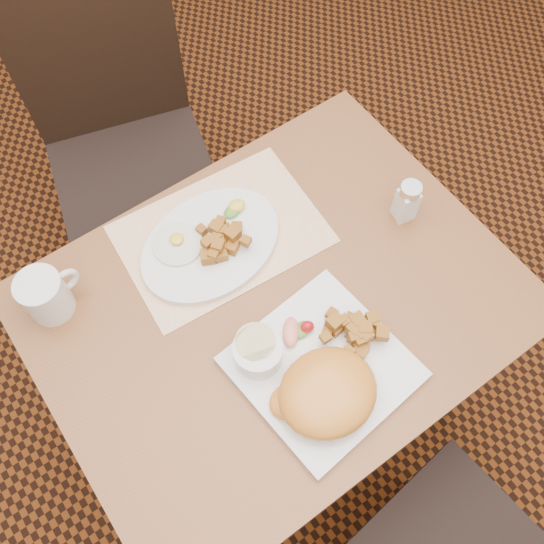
{
  "coord_description": "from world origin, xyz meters",
  "views": [
    {
      "loc": [
        -0.29,
        -0.39,
        1.81
      ],
      "look_at": [
        0.01,
        0.03,
        0.82
      ],
      "focal_mm": 40.0,
      "sensor_mm": 36.0,
      "label": 1
    }
  ],
  "objects_px": {
    "salt_shaker": "(407,201)",
    "coffee_mug": "(46,295)",
    "chair_far": "(122,134)",
    "plate_square": "(322,367)",
    "plate_oval": "(211,244)",
    "table": "(276,324)"
  },
  "relations": [
    {
      "from": "plate_square",
      "to": "coffee_mug",
      "type": "distance_m",
      "value": 0.53
    },
    {
      "from": "coffee_mug",
      "to": "table",
      "type": "bearing_deg",
      "value": -34.25
    },
    {
      "from": "table",
      "to": "coffee_mug",
      "type": "xyz_separation_m",
      "value": [
        -0.35,
        0.24,
        0.16
      ]
    },
    {
      "from": "salt_shaker",
      "to": "plate_square",
      "type": "bearing_deg",
      "value": -153.82
    },
    {
      "from": "table",
      "to": "chair_far",
      "type": "distance_m",
      "value": 0.73
    },
    {
      "from": "table",
      "to": "coffee_mug",
      "type": "distance_m",
      "value": 0.46
    },
    {
      "from": "table",
      "to": "coffee_mug",
      "type": "bearing_deg",
      "value": 145.75
    },
    {
      "from": "table",
      "to": "plate_oval",
      "type": "relative_size",
      "value": 2.96
    },
    {
      "from": "coffee_mug",
      "to": "chair_far",
      "type": "bearing_deg",
      "value": 53.26
    },
    {
      "from": "chair_far",
      "to": "plate_square",
      "type": "distance_m",
      "value": 0.91
    },
    {
      "from": "plate_square",
      "to": "chair_far",
      "type": "bearing_deg",
      "value": 88.82
    },
    {
      "from": "plate_square",
      "to": "salt_shaker",
      "type": "height_order",
      "value": "salt_shaker"
    },
    {
      "from": "table",
      "to": "plate_oval",
      "type": "xyz_separation_m",
      "value": [
        -0.04,
        0.18,
        0.12
      ]
    },
    {
      "from": "plate_oval",
      "to": "table",
      "type": "bearing_deg",
      "value": -78.23
    },
    {
      "from": "table",
      "to": "plate_oval",
      "type": "bearing_deg",
      "value": 101.77
    },
    {
      "from": "chair_far",
      "to": "salt_shaker",
      "type": "distance_m",
      "value": 0.82
    },
    {
      "from": "chair_far",
      "to": "plate_square",
      "type": "height_order",
      "value": "chair_far"
    },
    {
      "from": "salt_shaker",
      "to": "coffee_mug",
      "type": "height_order",
      "value": "salt_shaker"
    },
    {
      "from": "chair_far",
      "to": "coffee_mug",
      "type": "height_order",
      "value": "chair_far"
    },
    {
      "from": "plate_square",
      "to": "plate_oval",
      "type": "height_order",
      "value": "plate_oval"
    },
    {
      "from": "plate_oval",
      "to": "coffee_mug",
      "type": "distance_m",
      "value": 0.33
    },
    {
      "from": "chair_far",
      "to": "plate_oval",
      "type": "relative_size",
      "value": 3.19
    }
  ]
}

